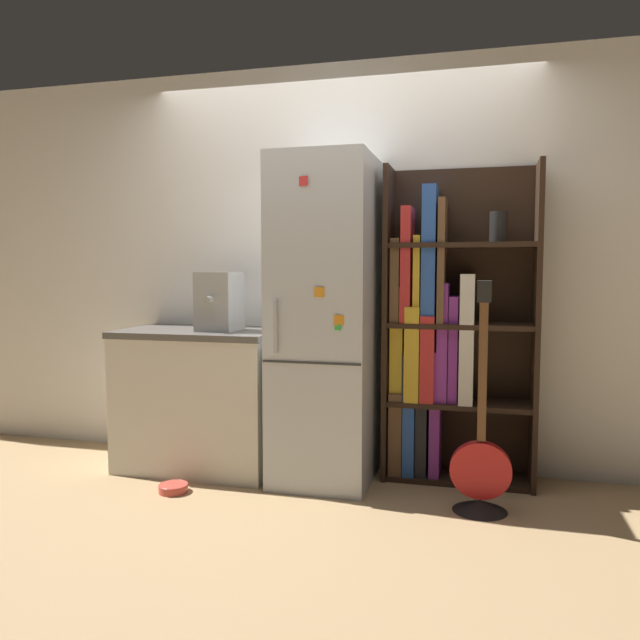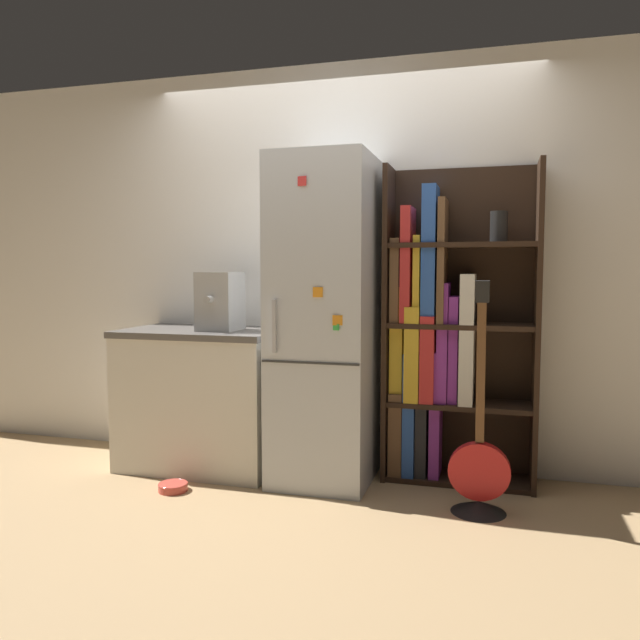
{
  "view_description": "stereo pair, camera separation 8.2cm",
  "coord_description": "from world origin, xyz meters",
  "px_view_note": "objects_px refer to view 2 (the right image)",
  "views": [
    {
      "loc": [
        0.92,
        -3.53,
        1.28
      ],
      "look_at": [
        -0.05,
        0.15,
        0.97
      ],
      "focal_mm": 35.0,
      "sensor_mm": 36.0,
      "label": 1
    },
    {
      "loc": [
        1.0,
        -3.5,
        1.28
      ],
      "look_at": [
        -0.05,
        0.15,
        0.97
      ],
      "focal_mm": 35.0,
      "sensor_mm": 36.0,
      "label": 2
    }
  ],
  "objects_px": {
    "refrigerator": "(326,321)",
    "espresso_machine": "(220,301)",
    "bookshelf": "(440,339)",
    "guitar": "(479,480)",
    "pet_bowl": "(173,486)"
  },
  "relations": [
    {
      "from": "bookshelf",
      "to": "pet_bowl",
      "type": "relative_size",
      "value": 11.06
    },
    {
      "from": "refrigerator",
      "to": "pet_bowl",
      "type": "relative_size",
      "value": 11.34
    },
    {
      "from": "refrigerator",
      "to": "pet_bowl",
      "type": "distance_m",
      "value": 1.32
    },
    {
      "from": "guitar",
      "to": "espresso_machine",
      "type": "bearing_deg",
      "value": 169.36
    },
    {
      "from": "bookshelf",
      "to": "espresso_machine",
      "type": "bearing_deg",
      "value": -171.56
    },
    {
      "from": "refrigerator",
      "to": "espresso_machine",
      "type": "bearing_deg",
      "value": -179.21
    },
    {
      "from": "refrigerator",
      "to": "espresso_machine",
      "type": "distance_m",
      "value": 0.7
    },
    {
      "from": "refrigerator",
      "to": "bookshelf",
      "type": "relative_size",
      "value": 1.03
    },
    {
      "from": "refrigerator",
      "to": "espresso_machine",
      "type": "xyz_separation_m",
      "value": [
        -0.69,
        -0.01,
        0.11
      ]
    },
    {
      "from": "guitar",
      "to": "pet_bowl",
      "type": "height_order",
      "value": "guitar"
    },
    {
      "from": "refrigerator",
      "to": "bookshelf",
      "type": "bearing_deg",
      "value": 16.05
    },
    {
      "from": "bookshelf",
      "to": "guitar",
      "type": "relative_size",
      "value": 1.54
    },
    {
      "from": "bookshelf",
      "to": "pet_bowl",
      "type": "height_order",
      "value": "bookshelf"
    },
    {
      "from": "espresso_machine",
      "to": "guitar",
      "type": "distance_m",
      "value": 1.87
    },
    {
      "from": "bookshelf",
      "to": "espresso_machine",
      "type": "relative_size",
      "value": 5.15
    }
  ]
}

